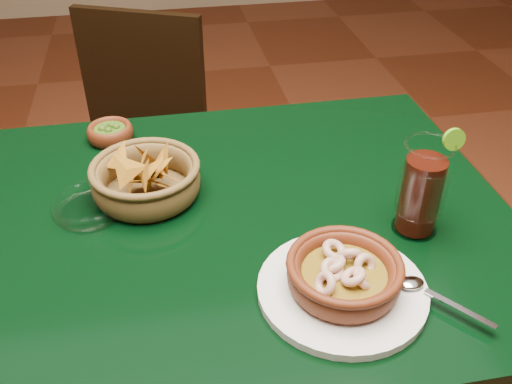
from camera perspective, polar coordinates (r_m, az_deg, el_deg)
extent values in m
cube|color=black|center=(1.02, -7.97, -3.85)|extent=(1.20, 0.80, 0.04)
cylinder|color=black|center=(1.62, 11.69, -4.23)|extent=(0.06, 0.06, 0.71)
cube|color=black|center=(1.72, -12.68, 1.38)|extent=(0.53, 0.53, 0.04)
cylinder|color=black|center=(1.81, -18.95, -6.56)|extent=(0.03, 0.03, 0.43)
cylinder|color=black|center=(1.67, -8.71, -8.69)|extent=(0.03, 0.03, 0.43)
cylinder|color=black|center=(2.03, -14.36, -0.33)|extent=(0.03, 0.03, 0.43)
cylinder|color=black|center=(1.91, -5.14, -1.74)|extent=(0.03, 0.03, 0.43)
cube|color=black|center=(1.75, -11.25, 10.84)|extent=(0.36, 0.18, 0.42)
cylinder|color=silver|center=(0.88, 8.59, -9.62)|extent=(0.26, 0.26, 0.01)
cylinder|color=#4D1D0D|center=(0.87, 8.66, -9.12)|extent=(0.15, 0.15, 0.01)
torus|color=#4D1D0D|center=(0.86, 8.77, -8.19)|extent=(0.19, 0.19, 0.04)
torus|color=#4D1D0D|center=(0.84, 8.90, -7.18)|extent=(0.17, 0.17, 0.01)
cylinder|color=brown|center=(0.85, 8.79, -8.07)|extent=(0.13, 0.13, 0.01)
torus|color=tan|center=(0.86, 10.81, -7.23)|extent=(0.05, 0.04, 0.05)
torus|color=tan|center=(0.87, 9.31, -6.19)|extent=(0.05, 0.04, 0.05)
torus|color=tan|center=(0.87, 7.81, -5.76)|extent=(0.05, 0.05, 0.03)
torus|color=tan|center=(0.85, 7.76, -7.16)|extent=(0.05, 0.06, 0.03)
torus|color=tan|center=(0.84, 7.63, -7.74)|extent=(0.05, 0.05, 0.04)
torus|color=tan|center=(0.82, 6.91, -9.11)|extent=(0.04, 0.05, 0.04)
torus|color=tan|center=(0.83, 9.69, -8.32)|extent=(0.04, 0.05, 0.04)
torus|color=tan|center=(0.84, 10.47, -8.56)|extent=(0.03, 0.04, 0.04)
cube|color=silver|center=(0.88, 19.70, -10.90)|extent=(0.07, 0.09, 0.00)
ellipsoid|color=silver|center=(0.89, 15.23, -8.76)|extent=(0.04, 0.03, 0.01)
cylinder|color=brown|center=(1.08, -10.75, -0.12)|extent=(0.17, 0.17, 0.01)
torus|color=brown|center=(1.06, -10.91, 1.13)|extent=(0.23, 0.23, 0.06)
torus|color=brown|center=(1.05, -11.09, 2.46)|extent=(0.20, 0.20, 0.01)
cone|color=#B8761A|center=(1.06, -10.53, 1.18)|extent=(0.05, 0.09, 0.09)
cone|color=#B8761A|center=(1.07, -13.59, 3.23)|extent=(0.08, 0.10, 0.07)
cone|color=#B8761A|center=(1.05, -11.27, 1.15)|extent=(0.10, 0.08, 0.07)
cone|color=#B8761A|center=(1.07, -9.34, 3.19)|extent=(0.05, 0.08, 0.08)
cone|color=#B8761A|center=(1.05, -9.86, 2.40)|extent=(0.06, 0.10, 0.09)
cone|color=#B8761A|center=(1.05, -10.76, 1.79)|extent=(0.10, 0.07, 0.07)
cone|color=#B8761A|center=(1.06, -12.46, 1.29)|extent=(0.03, 0.10, 0.10)
cone|color=#B8761A|center=(1.03, -11.25, 3.36)|extent=(0.05, 0.09, 0.08)
cone|color=#B8761A|center=(1.05, -8.77, 1.59)|extent=(0.09, 0.09, 0.06)
cone|color=#B8761A|center=(1.05, -9.39, 0.80)|extent=(0.07, 0.09, 0.07)
cone|color=#B8761A|center=(1.07, -12.11, 1.57)|extent=(0.09, 0.04, 0.08)
cone|color=#B8761A|center=(1.02, -10.50, 2.27)|extent=(0.06, 0.08, 0.06)
cone|color=#B8761A|center=(0.99, -11.19, 1.65)|extent=(0.04, 0.08, 0.08)
cone|color=#B8761A|center=(1.08, -10.74, 3.54)|extent=(0.08, 0.06, 0.09)
cone|color=#B8761A|center=(1.05, -9.75, 2.41)|extent=(0.07, 0.08, 0.06)
cone|color=#B8761A|center=(1.00, -12.82, 2.20)|extent=(0.10, 0.05, 0.09)
cylinder|color=#4D1D0D|center=(1.27, -14.27, 5.20)|extent=(0.08, 0.08, 0.01)
torus|color=#4D1D0D|center=(1.26, -14.37, 5.79)|extent=(0.12, 0.12, 0.04)
cylinder|color=#25430C|center=(1.26, -14.41, 6.01)|extent=(0.07, 0.07, 0.01)
sphere|color=#25430C|center=(1.26, -14.20, 6.46)|extent=(0.02, 0.02, 0.02)
sphere|color=#25430C|center=(1.26, -15.13, 6.10)|extent=(0.02, 0.02, 0.02)
sphere|color=#25430C|center=(1.26, -14.89, 6.37)|extent=(0.02, 0.02, 0.02)
sphere|color=#25430C|center=(1.26, -13.79, 6.33)|extent=(0.02, 0.02, 0.02)
sphere|color=#25430C|center=(1.25, -14.53, 5.98)|extent=(0.02, 0.02, 0.02)
cylinder|color=white|center=(1.02, 15.50, -3.36)|extent=(0.08, 0.08, 0.01)
torus|color=white|center=(0.97, 16.25, 0.37)|extent=(0.17, 0.17, 0.09)
cylinder|color=black|center=(0.98, 16.12, -0.27)|extent=(0.07, 0.07, 0.14)
cube|color=silver|center=(0.95, 16.45, 1.54)|extent=(0.03, 0.03, 0.03)
cube|color=silver|center=(0.95, 16.08, 1.80)|extent=(0.02, 0.02, 0.03)
cube|color=silver|center=(0.95, 15.75, 2.11)|extent=(0.03, 0.03, 0.03)
torus|color=white|center=(0.93, 17.08, 4.52)|extent=(0.08, 0.08, 0.00)
cylinder|color=#519714|center=(0.94, 19.18, 4.99)|extent=(0.04, 0.01, 0.04)
cylinder|color=white|center=(1.06, -16.28, -1.88)|extent=(0.12, 0.12, 0.01)
torus|color=white|center=(1.05, -16.41, -1.26)|extent=(0.14, 0.14, 0.03)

